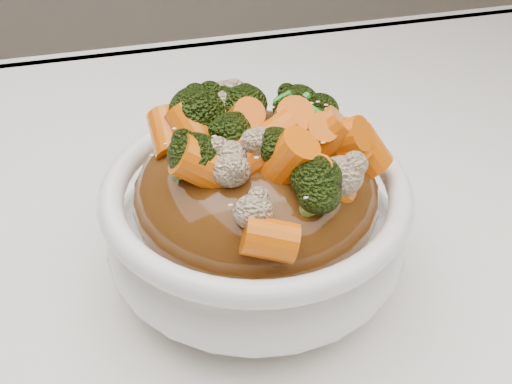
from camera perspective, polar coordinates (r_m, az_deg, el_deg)
name	(u,v)px	position (r m, az deg, el deg)	size (l,w,h in m)	color
tablecloth	(315,329)	(0.48, 4.77, -10.88)	(1.20, 0.80, 0.04)	white
bowl	(256,228)	(0.46, 0.00, -2.86)	(0.19, 0.19, 0.08)	white
sauce_base	(256,195)	(0.45, 0.00, -0.27)	(0.16, 0.16, 0.09)	#522B0E
carrots	(256,119)	(0.42, 0.00, 5.85)	(0.16, 0.16, 0.05)	#E76207
broccoli	(256,121)	(0.42, 0.00, 5.74)	(0.16, 0.16, 0.04)	black
cauliflower	(256,123)	(0.42, 0.00, 5.53)	(0.16, 0.16, 0.03)	#D2B68F
scallions	(256,118)	(0.42, 0.00, 5.95)	(0.12, 0.12, 0.02)	#20801D
sesame_seeds	(256,118)	(0.42, 0.00, 5.95)	(0.14, 0.14, 0.01)	beige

